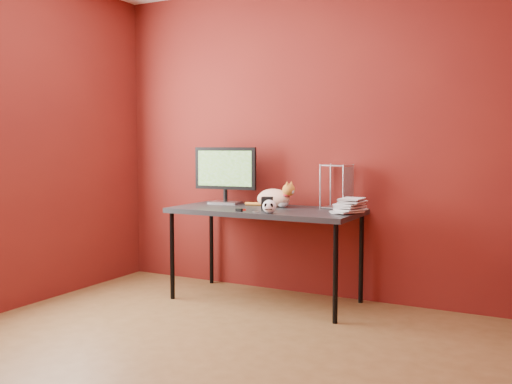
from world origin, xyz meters
The scene contains 11 objects.
room centered at (0.00, 0.00, 1.45)m, with size 3.52×3.52×2.61m.
desk centered at (-0.15, 1.37, 0.70)m, with size 1.50×0.70×0.75m.
monitor centered at (-0.62, 1.54, 1.02)m, with size 0.56×0.20×0.49m.
cat centered at (-0.14, 1.51, 0.83)m, with size 0.47×0.25×0.22m.
skull_mug centered at (0.03, 1.08, 0.80)m, with size 0.10×0.11×0.10m.
speaker centered at (-0.06, 1.21, 0.80)m, with size 0.10×0.10×0.11m.
book_stack centered at (0.48, 1.40, 1.39)m, with size 0.24×0.26×1.27m.
wire_rack centered at (0.35, 1.63, 0.93)m, with size 0.23×0.20×0.35m.
pocket_knife centered at (-0.25, 1.14, 0.76)m, with size 0.07×0.02×0.01m, color #B4180D.
black_gadget centered at (-0.23, 1.08, 0.76)m, with size 0.05×0.03×0.02m, color black.
washer centered at (-0.11, 1.12, 0.75)m, with size 0.05×0.05×0.00m, color #ACABB0.
Camera 1 is at (1.88, -2.67, 1.25)m, focal length 40.00 mm.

